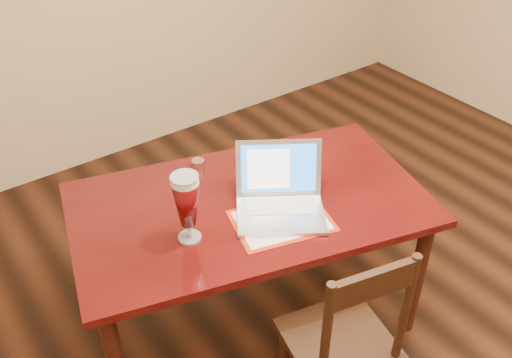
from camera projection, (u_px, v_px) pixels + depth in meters
dining_table at (249, 216)px, 2.48m from camera, size 1.68×1.21×1.01m
dining_chair at (343, 342)px, 2.18m from camera, size 0.47×0.45×0.93m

